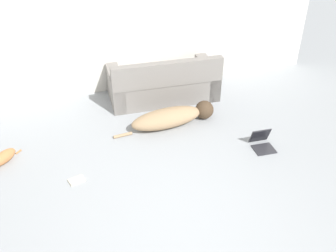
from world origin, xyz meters
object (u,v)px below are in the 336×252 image
Objects in this scene: laptop_open at (262,141)px; book_cream at (77,180)px; couch at (163,84)px; cat at (2,158)px; dog at (173,117)px.

book_cream is at bearing -177.83° from laptop_open.
couch is 8.30× the size of book_cream.
cat is 3.59m from laptop_open.
couch is 4.14× the size of cat.
couch is at bearing 157.66° from cat.
book_cream is (-1.68, -1.75, -0.25)m from couch.
dog is 2.49m from cat.
dog is 3.69× the size of cat.
dog is at bearing 141.93° from laptop_open.
couch reaches higher than book_cream.
couch is 0.89m from dog.
couch is 2.81m from cat.
book_cream is at bearing 48.64° from couch.
book_cream is at bearing -156.43° from dog.
laptop_open reaches higher than cat.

